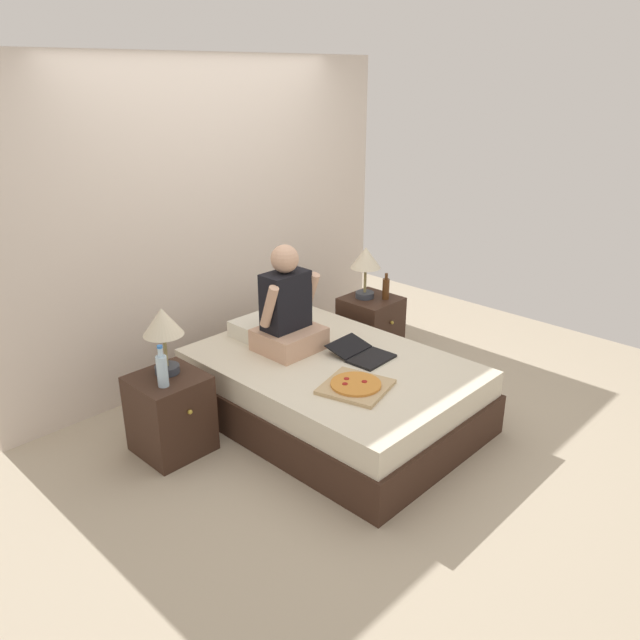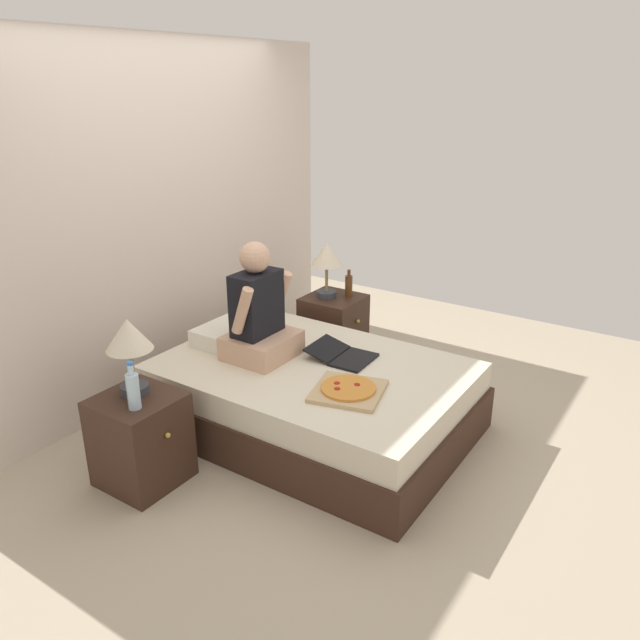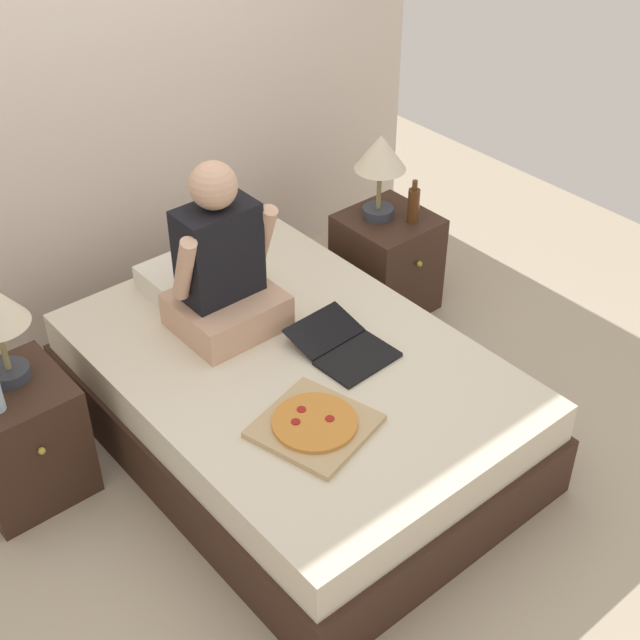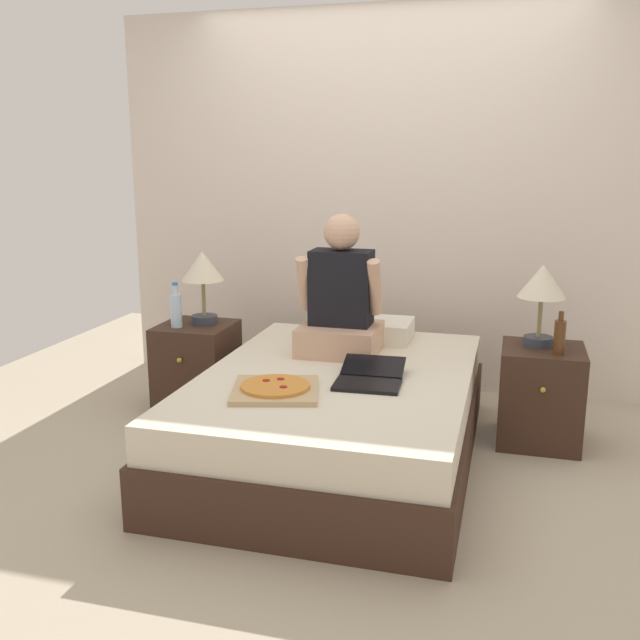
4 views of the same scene
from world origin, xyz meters
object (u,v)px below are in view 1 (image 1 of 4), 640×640
(person_seated, at_px, (287,312))
(pizza_box, at_px, (356,386))
(lamp_on_right_nightstand, at_px, (366,261))
(beer_bottle, at_px, (386,288))
(nightstand_left, at_px, (170,414))
(nightstand_right, at_px, (370,327))
(lamp_on_left_nightstand, at_px, (163,326))
(bed, at_px, (333,390))
(water_bottle, at_px, (162,370))
(laptop, at_px, (364,354))

(person_seated, bearing_deg, pizza_box, -99.51)
(lamp_on_right_nightstand, xyz_separation_m, beer_bottle, (0.10, -0.15, -0.23))
(nightstand_left, height_order, nightstand_right, same)
(lamp_on_right_nightstand, height_order, pizza_box, lamp_on_right_nightstand)
(lamp_on_left_nightstand, bearing_deg, bed, -29.11)
(nightstand_left, height_order, water_bottle, water_bottle)
(nightstand_left, height_order, lamp_on_right_nightstand, lamp_on_right_nightstand)
(water_bottle, xyz_separation_m, lamp_on_right_nightstand, (2.11, 0.14, 0.22))
(lamp_on_right_nightstand, bearing_deg, beer_bottle, -56.31)
(laptop, distance_m, pizza_box, 0.48)
(lamp_on_right_nightstand, bearing_deg, lamp_on_left_nightstand, 180.00)
(lamp_on_left_nightstand, xyz_separation_m, person_seated, (0.91, -0.17, -0.11))
(bed, relative_size, lamp_on_left_nightstand, 4.40)
(nightstand_left, bearing_deg, person_seated, -7.37)
(lamp_on_right_nightstand, relative_size, laptop, 1.05)
(lamp_on_right_nightstand, bearing_deg, person_seated, -170.86)
(nightstand_right, bearing_deg, lamp_on_right_nightstand, 120.93)
(beer_bottle, xyz_separation_m, pizza_box, (-1.31, -0.79, -0.15))
(lamp_on_right_nightstand, xyz_separation_m, pizza_box, (-1.21, -0.94, -0.38))
(nightstand_right, xyz_separation_m, lamp_on_right_nightstand, (-0.03, 0.05, 0.60))
(lamp_on_right_nightstand, bearing_deg, bed, -151.14)
(lamp_on_left_nightstand, height_order, water_bottle, lamp_on_left_nightstand)
(water_bottle, distance_m, lamp_on_right_nightstand, 2.13)
(nightstand_right, bearing_deg, lamp_on_left_nightstand, 178.58)
(nightstand_left, xyz_separation_m, laptop, (1.22, -0.62, 0.22))
(nightstand_left, height_order, laptop, laptop)
(nightstand_right, relative_size, lamp_on_right_nightstand, 1.21)
(bed, height_order, lamp_on_left_nightstand, lamp_on_left_nightstand)
(nightstand_left, bearing_deg, water_bottle, -131.65)
(bed, bearing_deg, water_bottle, 159.66)
(nightstand_left, bearing_deg, laptop, -26.99)
(nightstand_left, relative_size, pizza_box, 1.11)
(nightstand_right, xyz_separation_m, person_seated, (-1.11, -0.12, 0.49))
(beer_bottle, height_order, pizza_box, beer_bottle)
(nightstand_right, distance_m, person_seated, 1.22)
(nightstand_left, relative_size, laptop, 1.26)
(bed, bearing_deg, pizza_box, -117.81)
(laptop, relative_size, pizza_box, 0.88)
(nightstand_right, xyz_separation_m, laptop, (-0.84, -0.62, 0.22))
(water_bottle, distance_m, person_seated, 1.04)
(bed, bearing_deg, beer_bottle, 20.05)
(lamp_on_left_nightstand, height_order, lamp_on_right_nightstand, same)
(nightstand_right, relative_size, pizza_box, 1.11)
(pizza_box, bearing_deg, bed, 62.19)
(lamp_on_left_nightstand, bearing_deg, water_bottle, -130.60)
(lamp_on_left_nightstand, xyz_separation_m, water_bottle, (-0.12, -0.14, -0.22))
(nightstand_right, height_order, person_seated, person_seated)
(water_bottle, relative_size, nightstand_right, 0.51)
(water_bottle, bearing_deg, pizza_box, -41.55)
(lamp_on_left_nightstand, relative_size, nightstand_right, 0.83)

